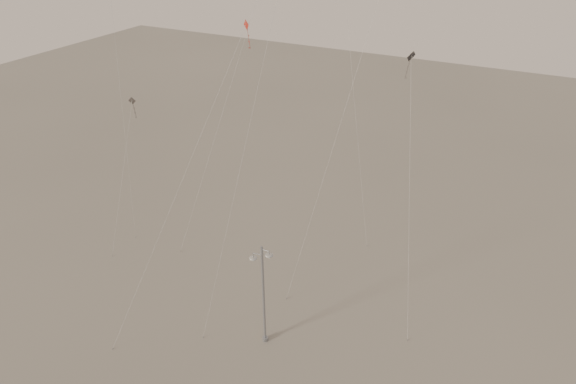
% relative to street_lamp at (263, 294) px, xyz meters
% --- Properties ---
extents(ground, '(160.00, 160.00, 0.00)m').
position_rel_street_lamp_xyz_m(ground, '(-1.81, -1.26, -4.62)').
color(ground, gray).
rests_on(ground, ground).
extents(street_lamp, '(1.61, 0.65, 8.67)m').
position_rel_street_lamp_xyz_m(street_lamp, '(0.00, 0.00, 0.00)').
color(street_lamp, '#9A9CA2').
rests_on(street_lamp, ground).
extents(kite_1, '(2.29, 10.86, 26.02)m').
position_rel_street_lamp_xyz_m(kite_1, '(-2.60, 5.97, 14.29)').
color(kite_1, '#2E2926').
rests_on(kite_1, ground).
extents(kite_3, '(6.02, 11.17, 20.89)m').
position_rel_street_lamp_xyz_m(kite_3, '(-5.15, 2.51, 10.34)').
color(kite_3, maroon).
rests_on(kite_3, ground).
extents(kite_4, '(4.71, 9.65, 18.06)m').
position_rel_street_lamp_xyz_m(kite_4, '(5.74, 11.89, 9.39)').
color(kite_4, '#2E2926').
rests_on(kite_4, ground).
extents(kite_6, '(3.41, 3.19, 14.53)m').
position_rel_street_lamp_xyz_m(kite_6, '(-14.46, 4.47, 6.55)').
color(kite_6, '#2E2926').
rests_on(kite_6, ground).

